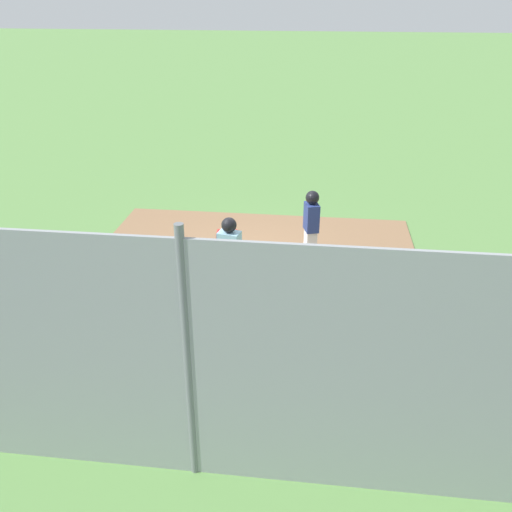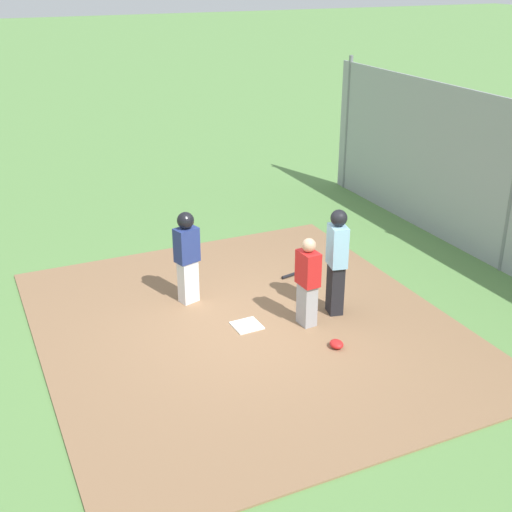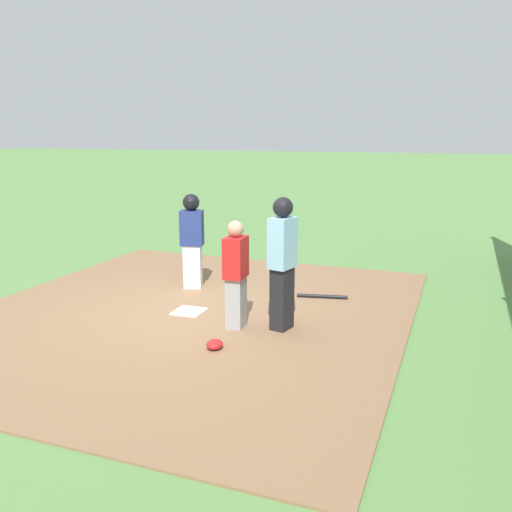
{
  "view_description": "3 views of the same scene",
  "coord_description": "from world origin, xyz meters",
  "px_view_note": "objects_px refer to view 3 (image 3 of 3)",
  "views": [
    {
      "loc": [
        1.36,
        -10.14,
        5.44
      ],
      "look_at": [
        0.19,
        -0.64,
        0.7
      ],
      "focal_mm": 38.26,
      "sensor_mm": 36.0,
      "label": 1
    },
    {
      "loc": [
        -8.67,
        3.82,
        5.43
      ],
      "look_at": [
        0.43,
        -0.36,
        1.03
      ],
      "focal_mm": 47.11,
      "sensor_mm": 36.0,
      "label": 2
    },
    {
      "loc": [
        -6.97,
        -3.73,
        2.67
      ],
      "look_at": [
        0.61,
        -0.85,
        0.84
      ],
      "focal_mm": 38.29,
      "sensor_mm": 36.0,
      "label": 3
    }
  ],
  "objects_px": {
    "umpire": "(282,260)",
    "runner": "(192,235)",
    "baseball_bat": "(322,296)",
    "home_plate": "(189,311)",
    "catcher_mask": "(215,344)",
    "catcher": "(236,273)"
  },
  "relations": [
    {
      "from": "catcher",
      "to": "runner",
      "type": "bearing_deg",
      "value": -50.17
    },
    {
      "from": "baseball_bat",
      "to": "catcher_mask",
      "type": "relative_size",
      "value": 3.43
    },
    {
      "from": "home_plate",
      "to": "runner",
      "type": "xyz_separation_m",
      "value": [
        1.22,
        0.56,
        0.92
      ]
    },
    {
      "from": "catcher",
      "to": "runner",
      "type": "distance_m",
      "value": 2.14
    },
    {
      "from": "umpire",
      "to": "catcher_mask",
      "type": "xyz_separation_m",
      "value": [
        -1.0,
        0.55,
        -0.91
      ]
    },
    {
      "from": "umpire",
      "to": "home_plate",
      "type": "bearing_deg",
      "value": 5.9
    },
    {
      "from": "catcher",
      "to": "catcher_mask",
      "type": "distance_m",
      "value": 1.1
    },
    {
      "from": "catcher",
      "to": "umpire",
      "type": "xyz_separation_m",
      "value": [
        0.15,
        -0.62,
        0.2
      ]
    },
    {
      "from": "runner",
      "to": "baseball_bat",
      "type": "relative_size",
      "value": 1.99
    },
    {
      "from": "catcher",
      "to": "umpire",
      "type": "relative_size",
      "value": 0.82
    },
    {
      "from": "runner",
      "to": "catcher_mask",
      "type": "bearing_deg",
      "value": 16.31
    },
    {
      "from": "home_plate",
      "to": "catcher_mask",
      "type": "xyz_separation_m",
      "value": [
        -1.17,
        -0.97,
        0.05
      ]
    },
    {
      "from": "umpire",
      "to": "runner",
      "type": "relative_size",
      "value": 1.11
    },
    {
      "from": "home_plate",
      "to": "catcher_mask",
      "type": "height_order",
      "value": "catcher_mask"
    },
    {
      "from": "home_plate",
      "to": "runner",
      "type": "relative_size",
      "value": 0.27
    },
    {
      "from": "umpire",
      "to": "runner",
      "type": "xyz_separation_m",
      "value": [
        1.4,
        2.08,
        -0.03
      ]
    },
    {
      "from": "catcher",
      "to": "runner",
      "type": "height_order",
      "value": "runner"
    },
    {
      "from": "home_plate",
      "to": "baseball_bat",
      "type": "xyz_separation_m",
      "value": [
        1.4,
        -1.71,
        0.02
      ]
    },
    {
      "from": "baseball_bat",
      "to": "catcher",
      "type": "bearing_deg",
      "value": -126.48
    },
    {
      "from": "catcher",
      "to": "catcher_mask",
      "type": "height_order",
      "value": "catcher"
    },
    {
      "from": "runner",
      "to": "catcher",
      "type": "bearing_deg",
      "value": 27.15
    },
    {
      "from": "umpire",
      "to": "baseball_bat",
      "type": "height_order",
      "value": "umpire"
    }
  ]
}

